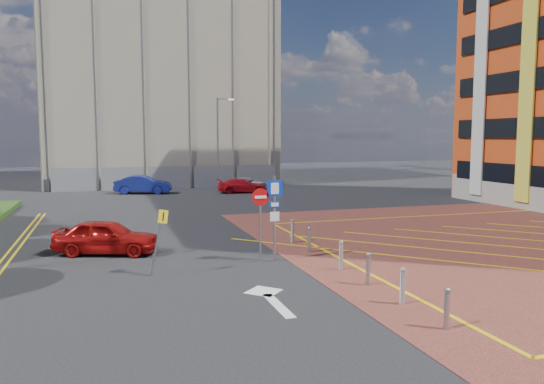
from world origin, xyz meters
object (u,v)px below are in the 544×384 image
sign_cluster (269,210)px  car_blue_back (143,185)px  warning_sign (159,234)px  lamp_back (219,140)px  car_red_left (106,237)px  car_red_back (242,186)px  car_silver_back (247,184)px

sign_cluster → car_blue_back: 25.83m
warning_sign → lamp_back: bearing=74.2°
lamp_back → car_red_left: size_ratio=1.97×
sign_cluster → warning_sign: size_ratio=1.42×
lamp_back → car_red_back: (1.25, -3.16, -3.78)m
warning_sign → car_red_left: warning_sign is taller
sign_cluster → car_blue_back: bearing=96.3°
warning_sign → car_blue_back: bearing=87.2°
lamp_back → sign_cluster: (-3.78, -27.02, -2.41)m
car_silver_back → warning_sign: bearing=165.1°
sign_cluster → car_red_back: bearing=78.1°
car_red_back → warning_sign: bearing=165.0°
lamp_back → warning_sign: size_ratio=3.55×
sign_cluster → warning_sign: bearing=-169.6°
lamp_back → sign_cluster: size_ratio=2.50×
car_red_left → car_silver_back: 25.26m
car_blue_back → car_red_back: car_blue_back is taller
lamp_back → car_red_back: lamp_back is taller
sign_cluster → car_blue_back: size_ratio=0.71×
lamp_back → car_red_back: bearing=-68.4°
warning_sign → car_red_left: 4.39m
car_red_back → car_silver_back: size_ratio=0.97×
lamp_back → sign_cluster: lamp_back is taller
sign_cluster → lamp_back: bearing=82.0°
car_red_left → car_red_back: size_ratio=1.01×
lamp_back → car_red_left: (-9.57, -23.78, -3.67)m
car_red_left → car_blue_back: (2.96, 22.41, 0.05)m
lamp_back → car_silver_back: bearing=-33.1°
sign_cluster → car_silver_back: 26.31m
lamp_back → car_blue_back: bearing=-168.3°
lamp_back → warning_sign: 29.01m
warning_sign → car_blue_back: (1.27, 26.40, -0.69)m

